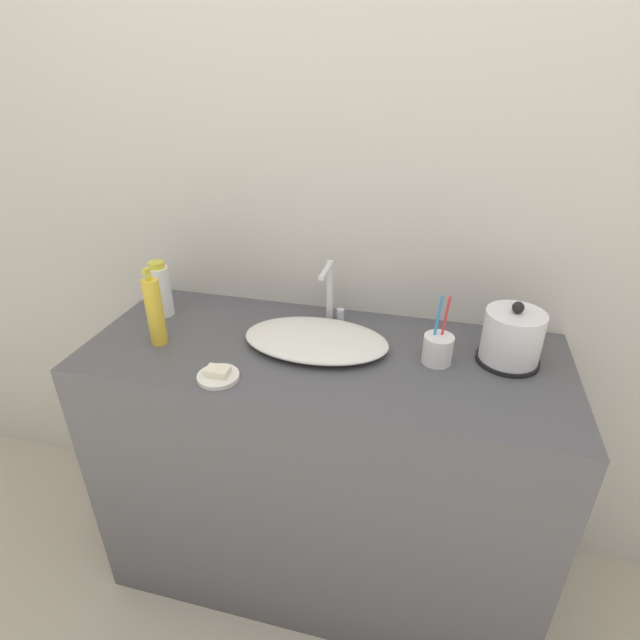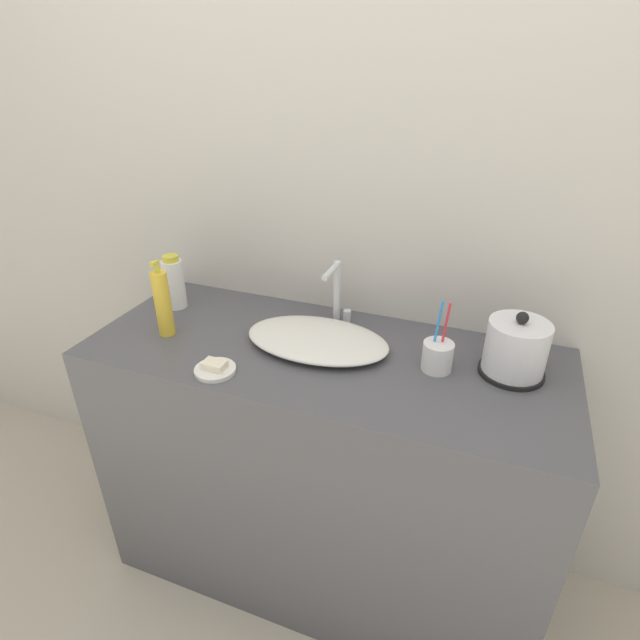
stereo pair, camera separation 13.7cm
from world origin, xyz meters
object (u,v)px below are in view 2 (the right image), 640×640
object	(u,v)px
faucet	(337,291)
electric_kettle	(515,351)
lotion_bottle	(163,303)
shampoo_bottle	(174,283)
toothbrush_cup	(437,356)

from	to	relation	value
faucet	electric_kettle	world-z (taller)	faucet
lotion_bottle	shampoo_bottle	xyz separation A→B (m)	(-0.08, 0.17, -0.02)
faucet	lotion_bottle	world-z (taller)	lotion_bottle
faucet	toothbrush_cup	bearing A→B (deg)	-24.86
faucet	electric_kettle	distance (m)	0.54
faucet	toothbrush_cup	distance (m)	0.38
toothbrush_cup	lotion_bottle	size ratio (longest dim) A/B	0.84
faucet	shampoo_bottle	bearing A→B (deg)	-170.93
toothbrush_cup	faucet	bearing A→B (deg)	155.14
faucet	electric_kettle	bearing A→B (deg)	-11.49
faucet	electric_kettle	size ratio (longest dim) A/B	1.09
electric_kettle	shampoo_bottle	xyz separation A→B (m)	(-1.06, 0.02, 0.02)
faucet	shampoo_bottle	size ratio (longest dim) A/B	1.10
shampoo_bottle	faucet	bearing A→B (deg)	9.07
toothbrush_cup	shampoo_bottle	xyz separation A→B (m)	(-0.87, 0.07, 0.04)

